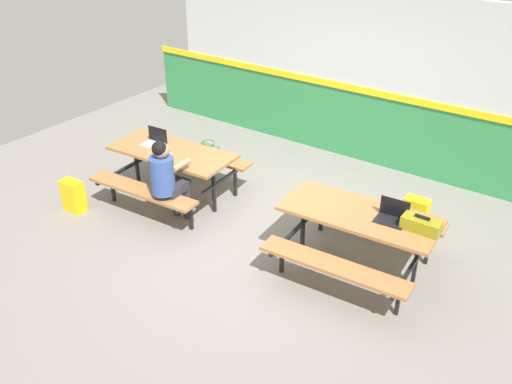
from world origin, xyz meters
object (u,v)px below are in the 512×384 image
at_px(picnic_table_right, 359,226).
at_px(toolbox_grey, 421,225).
at_px(picnic_table_left, 172,162).
at_px(satchel_spare, 415,214).
at_px(backpack_dark, 74,196).
at_px(laptop_dark, 392,216).
at_px(tote_bag_bright, 209,156).
at_px(laptop_silver, 155,141).
at_px(student_nearer, 167,176).

distance_m(picnic_table_right, toolbox_grey, 0.71).
relative_size(picnic_table_left, satchel_spare, 4.00).
distance_m(toolbox_grey, backpack_dark, 4.49).
bearing_deg(satchel_spare, toolbox_grey, -69.99).
distance_m(laptop_dark, tote_bag_bright, 3.53).
height_order(laptop_silver, laptop_dark, same).
relative_size(picnic_table_left, backpack_dark, 4.00).
bearing_deg(picnic_table_left, student_nearer, -52.33).
relative_size(picnic_table_left, tote_bag_bright, 4.09).
relative_size(picnic_table_left, laptop_dark, 5.27).
bearing_deg(laptop_dark, picnic_table_left, -178.73).
distance_m(picnic_table_right, satchel_spare, 1.26).
height_order(student_nearer, laptop_silver, student_nearer).
distance_m(student_nearer, toolbox_grey, 3.08).
bearing_deg(picnic_table_left, laptop_dark, 1.27).
xyz_separation_m(picnic_table_right, tote_bag_bright, (-3.01, 1.02, -0.38)).
bearing_deg(student_nearer, laptop_silver, 143.12).
bearing_deg(toolbox_grey, laptop_silver, -179.46).
xyz_separation_m(toolbox_grey, backpack_dark, (-4.33, -1.06, -0.60)).
bearing_deg(satchel_spare, picnic_table_right, -101.90).
xyz_separation_m(laptop_dark, tote_bag_bright, (-3.35, 0.96, -0.59)).
height_order(picnic_table_right, backpack_dark, picnic_table_right).
xyz_separation_m(laptop_silver, tote_bag_bright, (0.08, 1.02, -0.59)).
xyz_separation_m(picnic_table_left, picnic_table_right, (2.77, 0.01, 0.00)).
bearing_deg(tote_bag_bright, picnic_table_left, -76.98).
relative_size(student_nearer, laptop_silver, 3.62).
bearing_deg(tote_bag_bright, laptop_silver, -94.59).
relative_size(picnic_table_right, toolbox_grey, 4.39).
xyz_separation_m(student_nearer, laptop_dark, (2.70, 0.60, 0.08)).
height_order(toolbox_grey, tote_bag_bright, toolbox_grey).
relative_size(picnic_table_right, laptop_silver, 5.27).
relative_size(laptop_silver, tote_bag_bright, 0.78).
bearing_deg(satchel_spare, tote_bag_bright, -177.25).
xyz_separation_m(laptop_silver, laptop_dark, (3.43, 0.05, 0.00)).
height_order(student_nearer, tote_bag_bright, student_nearer).
relative_size(picnic_table_right, laptop_dark, 5.27).
relative_size(laptop_silver, toolbox_grey, 0.83).
relative_size(student_nearer, satchel_spare, 2.74).
distance_m(student_nearer, laptop_dark, 2.77).
bearing_deg(satchel_spare, student_nearer, -146.60).
bearing_deg(backpack_dark, satchel_spare, 29.37).
xyz_separation_m(picnic_table_right, toolbox_grey, (0.66, 0.04, 0.24)).
distance_m(picnic_table_left, picnic_table_right, 2.77).
xyz_separation_m(picnic_table_right, student_nearer, (-2.36, -0.54, 0.13)).
height_order(picnic_table_right, satchel_spare, picnic_table_right).
height_order(laptop_silver, toolbox_grey, laptop_silver).
relative_size(laptop_silver, backpack_dark, 0.76).
relative_size(backpack_dark, tote_bag_bright, 1.02).
distance_m(laptop_dark, toolbox_grey, 0.33).
bearing_deg(student_nearer, picnic_table_left, 127.67).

